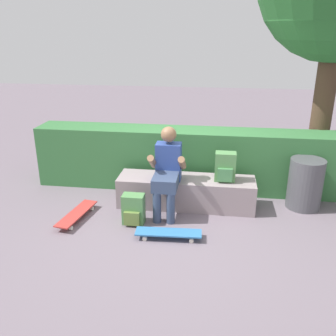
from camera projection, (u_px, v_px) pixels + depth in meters
ground_plane at (183, 218)px, 4.91m from camera, size 24.00×24.00×0.00m
bench_main at (186, 192)px, 5.21m from camera, size 1.92×0.50×0.42m
person_skater at (167, 169)px, 4.89m from camera, size 0.49×0.62×1.17m
skateboard_near_person at (168, 233)px, 4.42m from camera, size 0.81×0.24×0.09m
skateboard_beside_bench at (77, 214)px, 4.88m from camera, size 0.32×0.82×0.09m
backpack_on_bench at (225, 167)px, 4.99m from camera, size 0.28×0.23×0.40m
backpack_on_ground at (133, 210)px, 4.73m from camera, size 0.28×0.23×0.40m
hedge_row at (194, 159)px, 5.73m from camera, size 4.95×0.56×0.95m
trash_bin at (305, 184)px, 5.11m from camera, size 0.47×0.47×0.71m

